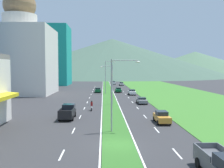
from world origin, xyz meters
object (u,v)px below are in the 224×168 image
(street_lamp_near, at_px, (115,89))
(car_0, at_px, (121,84))
(street_lamp_mid, at_px, (111,82))
(car_4, at_px, (162,117))
(car_5, at_px, (98,90))
(pickup_truck_1, at_px, (68,112))
(motorcycle_rider, at_px, (92,106))
(car_3, at_px, (118,90))
(car_2, at_px, (142,100))
(pickup_truck_0, at_px, (223,165))
(car_1, at_px, (132,92))
(car_6, at_px, (113,83))
(street_lamp_far, at_px, (107,75))

(street_lamp_near, relative_size, car_0, 1.98)
(street_lamp_mid, relative_size, car_4, 1.93)
(street_lamp_mid, relative_size, car_5, 1.98)
(car_5, bearing_deg, street_lamp_near, -176.36)
(pickup_truck_1, relative_size, motorcycle_rider, 2.70)
(car_4, bearing_deg, car_3, -175.79)
(car_3, bearing_deg, car_0, 174.23)
(motorcycle_rider, bearing_deg, street_lamp_near, -167.26)
(street_lamp_near, bearing_deg, car_2, 74.14)
(car_5, distance_m, pickup_truck_0, 63.91)
(street_lamp_near, height_order, street_lamp_mid, street_lamp_near)
(car_0, bearing_deg, car_3, -5.77)
(street_lamp_mid, distance_m, car_2, 8.04)
(car_5, xyz_separation_m, motorcycle_rider, (-0.35, -34.37, -0.05))
(car_3, relative_size, pickup_truck_1, 0.89)
(car_2, height_order, car_4, car_4)
(car_2, distance_m, pickup_truck_1, 20.92)
(car_5, relative_size, pickup_truck_1, 0.77)
(car_1, bearing_deg, car_6, -175.92)
(car_2, xyz_separation_m, car_6, (-3.49, 67.13, 0.09))
(motorcycle_rider, bearing_deg, car_6, -5.23)
(car_6, bearing_deg, street_lamp_near, -2.13)
(street_lamp_mid, bearing_deg, car_4, -69.68)
(car_5, bearing_deg, car_1, -125.45)
(car_0, distance_m, pickup_truck_0, 96.39)
(car_5, height_order, motorcycle_rider, motorcycle_rider)
(street_lamp_far, xyz_separation_m, car_2, (7.39, -20.90, -4.94))
(car_0, bearing_deg, pickup_truck_0, 0.08)
(car_0, xyz_separation_m, car_1, (0.24, -40.41, -0.01))
(street_lamp_near, relative_size, car_3, 1.81)
(street_lamp_near, distance_m, pickup_truck_1, 11.65)
(car_5, relative_size, motorcycle_rider, 2.09)
(car_2, height_order, car_3, car_3)
(car_0, height_order, car_3, car_0)
(car_1, bearing_deg, car_2, 0.08)
(street_lamp_near, relative_size, pickup_truck_0, 1.61)
(car_1, distance_m, motorcycle_rider, 29.14)
(car_0, bearing_deg, street_lamp_mid, -6.10)
(pickup_truck_1, bearing_deg, street_lamp_far, -9.81)
(car_1, height_order, car_5, car_1)
(street_lamp_far, distance_m, car_2, 22.71)
(car_2, distance_m, car_6, 67.23)
(street_lamp_far, relative_size, car_3, 2.05)
(street_lamp_mid, bearing_deg, car_3, 83.52)
(car_0, bearing_deg, car_6, -158.47)
(street_lamp_far, xyz_separation_m, pickup_truck_0, (7.25, -58.33, -4.67))
(car_5, bearing_deg, car_2, -158.59)
(street_lamp_mid, xyz_separation_m, motorcycle_rider, (-3.68, -7.00, -4.02))
(street_lamp_mid, relative_size, pickup_truck_1, 1.53)
(street_lamp_mid, distance_m, car_5, 27.86)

